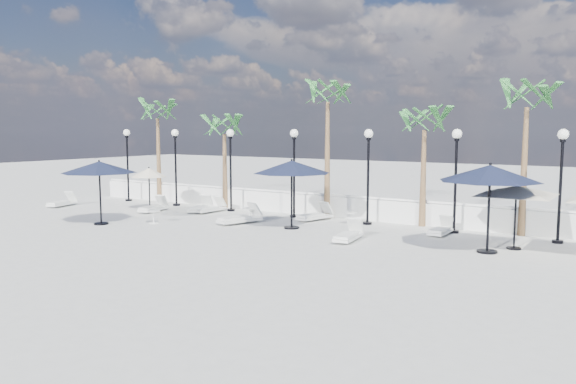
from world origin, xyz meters
The scene contains 30 objects.
ground centered at (0.00, 0.00, 0.00)m, with size 100.00×100.00×0.00m, color #A7A7A2.
balustrade centered at (0.00, 7.50, 0.47)m, with size 26.00×0.30×1.01m.
lamppost_0 centered at (-10.50, 6.50, 2.49)m, with size 0.36×0.36×3.84m.
lamppost_1 centered at (-7.00, 6.50, 2.49)m, with size 0.36×0.36×3.84m.
lamppost_2 centered at (-3.50, 6.50, 2.49)m, with size 0.36×0.36×3.84m.
lamppost_3 centered at (0.00, 6.50, 2.49)m, with size 0.36×0.36×3.84m.
lamppost_4 centered at (3.50, 6.50, 2.49)m, with size 0.36×0.36×3.84m.
lamppost_5 centered at (7.00, 6.50, 2.49)m, with size 0.36×0.36×3.84m.
lamppost_6 centered at (10.50, 6.50, 2.49)m, with size 0.36×0.36×3.84m.
palm_0 centered at (-9.00, 7.30, 4.53)m, with size 2.60×2.60×5.50m.
palm_1 centered at (-4.50, 7.30, 3.75)m, with size 2.60×2.60×4.70m.
palm_2 centered at (1.20, 7.30, 5.12)m, with size 2.60×2.60×6.10m.
palm_3 centered at (5.50, 7.30, 3.95)m, with size 2.60×2.60×4.90m.
palm_4 centered at (9.20, 7.30, 4.73)m, with size 2.60×2.60×5.70m.
lounger_0 centered at (-11.59, 3.20, 0.21)m, with size 0.92×1.75×0.63m.
lounger_1 centered at (-6.37, 4.33, 0.22)m, with size 0.89×1.82×0.65m.
lounger_2 centered at (-0.93, 3.85, 0.24)m, with size 1.17×2.04×0.73m.
lounger_3 centered at (-4.53, 5.53, 0.22)m, with size 1.10×1.86×0.66m.
lounger_4 centered at (-4.02, 5.59, 0.22)m, with size 0.67×1.76×0.65m.
lounger_5 centered at (6.72, 5.87, 0.20)m, with size 0.56×1.62×0.60m.
lounger_6 centered at (1.21, 6.22, 0.22)m, with size 1.01×1.85×0.66m.
lounger_7 centered at (4.39, 3.01, 0.22)m, with size 0.78×1.79×0.65m.
side_table_0 centered at (-3.99, 2.04, 0.31)m, with size 0.53×0.53×0.51m.
side_table_1 centered at (-0.97, 4.60, 0.34)m, with size 0.57×0.57×0.56m.
side_table_2 centered at (2.90, 6.20, 0.29)m, with size 0.49×0.49×0.47m.
parasol_navy_left centered at (-5.58, 0.70, 2.30)m, with size 2.96×2.96×2.62m.
parasol_navy_mid centered at (1.41, 4.06, 2.37)m, with size 3.01×3.01×2.70m.
parasol_navy_right centered at (8.85, 3.70, 2.47)m, with size 3.13×3.13×2.81m.
parasol_cream_sq_a centered at (9.45, 4.68, 2.04)m, with size 4.48×4.48×2.20m.
parasol_cream_small centered at (-6.95, 4.64, 1.77)m, with size 1.68×1.68×2.07m.
Camera 1 is at (12.87, -14.10, 3.81)m, focal length 35.00 mm.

